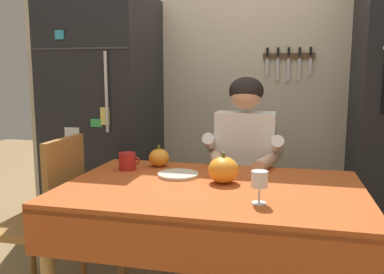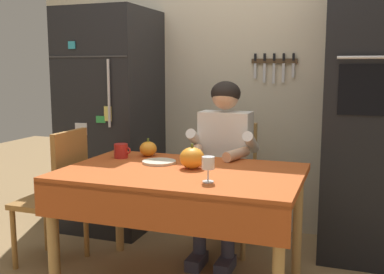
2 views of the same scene
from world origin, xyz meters
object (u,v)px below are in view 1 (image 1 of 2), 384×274
dining_table (211,204)px  seated_person (244,161)px  serving_tray (178,175)px  wine_glass (259,181)px  refrigerator (105,124)px  pumpkin_large (159,158)px  pumpkin_medium (223,170)px  chair_left_side (50,214)px  coffee_mug (127,161)px  chair_behind_person (246,189)px

dining_table → seated_person: bearing=81.6°
dining_table → serving_tray: bearing=142.7°
wine_glass → serving_tray: bearing=140.8°
serving_tray → refrigerator: bearing=135.7°
pumpkin_large → serving_tray: pumpkin_large is taller
pumpkin_medium → wine_glass: bearing=-56.0°
seated_person → pumpkin_large: 0.53m
chair_left_side → pumpkin_medium: chair_left_side is taller
chair_left_side → coffee_mug: size_ratio=7.80×
dining_table → chair_left_side: chair_left_side is taller
chair_left_side → coffee_mug: bearing=22.3°
chair_behind_person → pumpkin_large: (-0.46, -0.45, 0.28)m
seated_person → coffee_mug: (-0.60, -0.38, 0.05)m
chair_behind_person → wine_glass: 1.06m
coffee_mug → refrigerator: bearing=123.8°
serving_tray → dining_table: bearing=-37.3°
dining_table → pumpkin_medium: pumpkin_medium is taller
coffee_mug → serving_tray: (0.31, -0.07, -0.04)m
serving_tray → coffee_mug: bearing=166.9°
coffee_mug → pumpkin_medium: (0.55, -0.15, 0.02)m
coffee_mug → pumpkin_medium: bearing=-14.7°
chair_left_side → serving_tray: bearing=7.2°
chair_behind_person → pumpkin_large: size_ratio=7.55×
refrigerator → dining_table: 1.32m
chair_left_side → pumpkin_large: chair_left_side is taller
dining_table → coffee_mug: size_ratio=11.74×
refrigerator → pumpkin_large: size_ratio=14.61×
refrigerator → coffee_mug: refrigerator is taller
coffee_mug → serving_tray: bearing=-13.1°
dining_table → pumpkin_large: 0.52m
chair_left_side → pumpkin_large: bearing=27.5°
seated_person → chair_left_side: (-0.99, -0.54, -0.23)m
serving_tray → wine_glass: bearing=-39.2°
coffee_mug → serving_tray: size_ratio=0.56×
chair_behind_person → seated_person: size_ratio=0.75×
coffee_mug → wine_glass: wine_glass is taller
refrigerator → dining_table: size_ratio=1.29×
coffee_mug → wine_glass: bearing=-29.9°
coffee_mug → seated_person: bearing=32.3°
dining_table → pumpkin_medium: (0.04, 0.08, 0.15)m
dining_table → chair_behind_person: bearing=83.6°
refrigerator → seated_person: (1.04, -0.28, -0.16)m
wine_glass → pumpkin_large: wine_glass is taller
coffee_mug → dining_table: bearing=-23.9°
coffee_mug → wine_glass: 0.86m
chair_behind_person → serving_tray: (-0.29, -0.64, 0.24)m
refrigerator → wine_glass: 1.61m
chair_behind_person → pumpkin_large: chair_behind_person is taller
chair_behind_person → pumpkin_medium: 0.77m
chair_behind_person → pumpkin_medium: bearing=-93.5°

